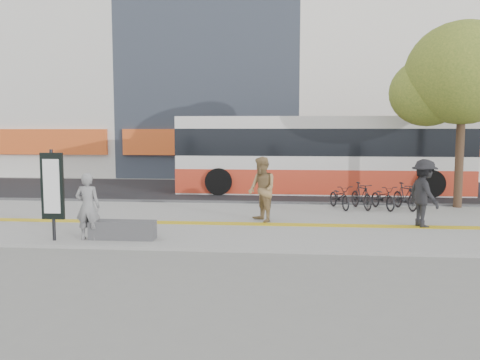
# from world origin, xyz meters

# --- Properties ---
(ground) EXTENTS (120.00, 120.00, 0.00)m
(ground) POSITION_xyz_m (0.00, 0.00, 0.00)
(ground) COLOR slate
(ground) RESTS_ON ground
(sidewalk) EXTENTS (40.00, 7.00, 0.08)m
(sidewalk) POSITION_xyz_m (0.00, 1.50, 0.04)
(sidewalk) COLOR gray
(sidewalk) RESTS_ON ground
(tactile_strip) EXTENTS (40.00, 0.45, 0.01)m
(tactile_strip) POSITION_xyz_m (0.00, 1.00, 0.09)
(tactile_strip) COLOR gold
(tactile_strip) RESTS_ON sidewalk
(street) EXTENTS (40.00, 8.00, 0.06)m
(street) POSITION_xyz_m (0.00, 9.00, 0.03)
(street) COLOR black
(street) RESTS_ON ground
(curb) EXTENTS (40.00, 0.25, 0.14)m
(curb) POSITION_xyz_m (0.00, 5.00, 0.07)
(curb) COLOR #3B3B3D
(curb) RESTS_ON ground
(bench) EXTENTS (1.60, 0.45, 0.45)m
(bench) POSITION_xyz_m (-2.60, -1.20, 0.30)
(bench) COLOR #3B3B3D
(bench) RESTS_ON sidewalk
(signboard) EXTENTS (0.55, 0.10, 2.20)m
(signboard) POSITION_xyz_m (-4.20, -1.51, 1.37)
(signboard) COLOR black
(signboard) RESTS_ON sidewalk
(street_tree) EXTENTS (4.40, 3.80, 6.31)m
(street_tree) POSITION_xyz_m (7.18, 4.82, 4.51)
(street_tree) COLOR #3C261B
(street_tree) RESTS_ON sidewalk
(bus) EXTENTS (11.96, 2.83, 3.18)m
(bus) POSITION_xyz_m (2.81, 8.50, 1.56)
(bus) COLOR silver
(bus) RESTS_ON street
(bicycle_row) EXTENTS (3.06, 1.61, 0.89)m
(bicycle_row) POSITION_xyz_m (4.19, 4.00, 0.50)
(bicycle_row) COLOR black
(bicycle_row) RESTS_ON sidewalk
(seated_woman) EXTENTS (0.62, 0.42, 1.64)m
(seated_woman) POSITION_xyz_m (-3.40, -1.35, 0.90)
(seated_woman) COLOR black
(seated_woman) RESTS_ON sidewalk
(pedestrian_tan) EXTENTS (1.07, 1.15, 1.88)m
(pedestrian_tan) POSITION_xyz_m (0.67, 1.41, 1.02)
(pedestrian_tan) COLOR olive
(pedestrian_tan) RESTS_ON sidewalk
(pedestrian_dark) EXTENTS (1.01, 1.35, 1.86)m
(pedestrian_dark) POSITION_xyz_m (5.12, 1.06, 1.01)
(pedestrian_dark) COLOR black
(pedestrian_dark) RESTS_ON sidewalk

